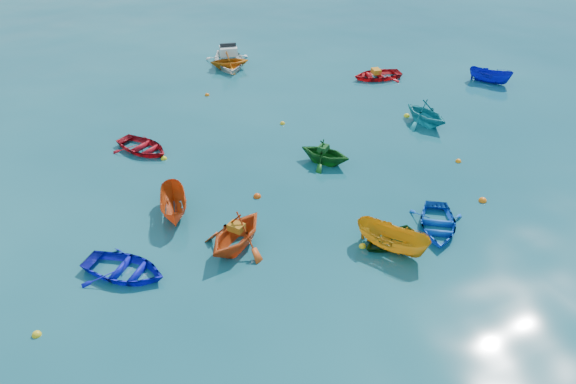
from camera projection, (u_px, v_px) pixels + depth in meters
name	position (u px, v px, depth m)	size (l,w,h in m)	color
ground	(340.00, 264.00, 22.28)	(160.00, 160.00, 0.00)	#0B3F50
dinghy_blue_sw	(125.00, 274.00, 21.76)	(2.43, 3.40, 0.70)	#0E11B6
dinghy_blue_se	(437.00, 228.00, 24.20)	(2.32, 3.24, 0.67)	blue
dinghy_orange_w	(237.00, 247.00, 23.15)	(2.79, 3.23, 1.70)	#D04513
sampan_yellow_mid	(391.00, 249.00, 23.01)	(1.20, 3.19, 1.24)	orange
dinghy_green_e	(389.00, 243.00, 23.37)	(1.80, 2.51, 0.52)	#0F4212
dinghy_cyan_se	(425.00, 124.00, 32.57)	(2.53, 2.94, 1.55)	teal
sampan_orange_n	(175.00, 214.00, 25.08)	(1.17, 3.10, 1.20)	#BF4212
dinghy_green_n	(325.00, 163.00, 28.86)	(2.26, 2.62, 1.38)	#145618
dinghy_red_ne	(377.00, 78.00, 38.34)	(2.39, 3.34, 0.69)	red
sampan_blue_far	(489.00, 83.00, 37.70)	(1.06, 2.81, 1.09)	#0D10A5
dinghy_red_far	(143.00, 151.00, 29.91)	(2.30, 3.21, 0.67)	#A10D17
dinghy_orange_far	(230.00, 69.00, 39.73)	(2.27, 2.64, 1.39)	orange
motorboat_white	(229.00, 65.00, 40.35)	(3.18, 4.45, 1.52)	silver
tarp_orange_a	(236.00, 227.00, 22.63)	(0.62, 0.47, 0.30)	#B16312
tarp_green_b	(323.00, 148.00, 28.44)	(0.56, 0.43, 0.27)	#114417
tarp_orange_b	(376.00, 71.00, 38.04)	(0.67, 0.51, 0.32)	orange
buoy_ye_a	(362.00, 247.00, 23.17)	(0.30, 0.30, 0.30)	yellow
buoy_or_b	(458.00, 162.00, 28.94)	(0.31, 0.31, 0.31)	orange
buoy_ye_b	(37.00, 335.00, 19.18)	(0.32, 0.32, 0.32)	yellow
buoy_or_c	(257.00, 197.00, 26.23)	(0.37, 0.37, 0.37)	#D7460B
buoy_ye_c	(283.00, 124.00, 32.56)	(0.30, 0.30, 0.30)	gold
buoy_or_d	(482.00, 201.00, 25.94)	(0.38, 0.38, 0.38)	orange
buoy_ye_d	(164.00, 159.00, 29.18)	(0.32, 0.32, 0.32)	yellow
buoy_or_e	(207.00, 95.00, 35.94)	(0.30, 0.30, 0.30)	orange
buoy_ye_e	(407.00, 116.00, 33.39)	(0.37, 0.37, 0.37)	yellow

